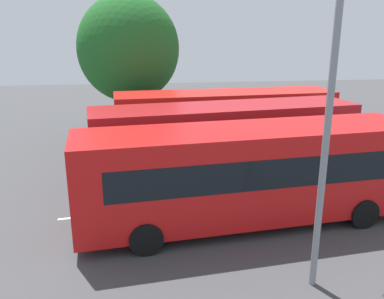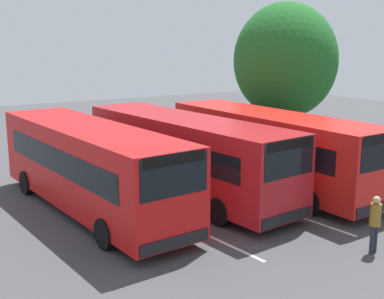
% 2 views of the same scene
% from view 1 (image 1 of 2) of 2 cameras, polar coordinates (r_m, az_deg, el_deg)
% --- Properties ---
extents(ground_plane, '(65.41, 65.41, 0.00)m').
position_cam_1_polar(ground_plane, '(16.67, 5.38, -4.50)').
color(ground_plane, '#424244').
extents(bus_far_left, '(10.92, 3.56, 3.13)m').
position_cam_1_polar(bus_far_left, '(12.69, 8.21, -3.18)').
color(bus_far_left, red).
rests_on(bus_far_left, ground).
extents(bus_center_left, '(10.95, 3.84, 3.13)m').
position_cam_1_polar(bus_center_left, '(16.32, 4.79, 1.41)').
color(bus_center_left, '#AD191E').
rests_on(bus_center_left, ground).
extents(bus_center_right, '(10.87, 3.20, 3.13)m').
position_cam_1_polar(bus_center_right, '(19.92, 4.79, 4.19)').
color(bus_center_right, red).
rests_on(bus_center_right, ground).
extents(pedestrian, '(0.36, 0.36, 1.72)m').
position_cam_1_polar(pedestrian, '(21.13, 24.37, 1.51)').
color(pedestrian, '#232833').
rests_on(pedestrian, ground).
extents(street_lamp, '(0.34, 2.76, 8.56)m').
position_cam_1_polar(street_lamp, '(9.27, 18.51, 9.20)').
color(street_lamp, gray).
rests_on(street_lamp, ground).
extents(depot_tree, '(5.75, 5.17, 8.02)m').
position_cam_1_polar(depot_tree, '(23.65, -9.03, 14.00)').
color(depot_tree, '#4C3823').
rests_on(depot_tree, ground).
extents(lane_stripe_outer_left, '(12.85, 1.77, 0.01)m').
position_cam_1_polar(lane_stripe_outer_left, '(15.02, 6.97, -6.98)').
color(lane_stripe_outer_left, silver).
rests_on(lane_stripe_outer_left, ground).
extents(lane_stripe_inner_left, '(12.85, 1.77, 0.01)m').
position_cam_1_polar(lane_stripe_inner_left, '(18.36, 4.08, -2.44)').
color(lane_stripe_inner_left, silver).
rests_on(lane_stripe_inner_left, ground).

